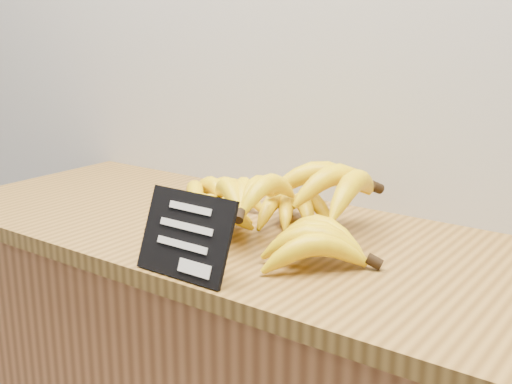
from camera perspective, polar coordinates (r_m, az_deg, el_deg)
name	(u,v)px	position (r m, az deg, el deg)	size (l,w,h in m)	color
counter_top	(272,242)	(1.18, 1.43, -4.42)	(1.44, 0.54, 0.03)	olive
chalkboard_sign	(186,235)	(0.98, -6.28, -3.86)	(0.16, 0.01, 0.13)	black
banana_pile	(271,207)	(1.15, 1.36, -1.33)	(0.49, 0.36, 0.13)	yellow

